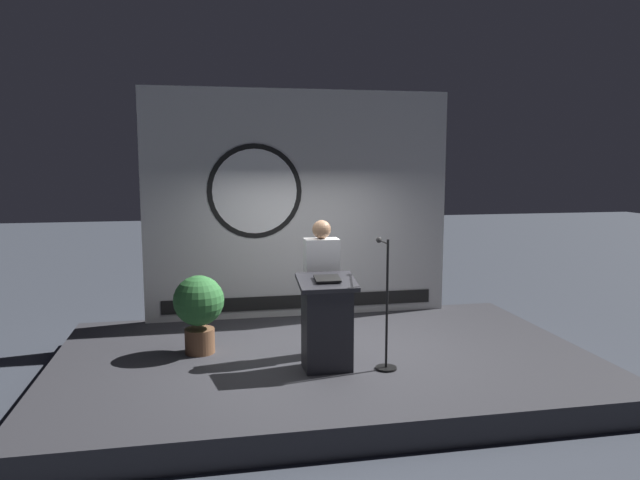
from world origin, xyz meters
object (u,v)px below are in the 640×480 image
(speaker_person, at_px, (322,287))
(potted_plant, at_px, (199,307))
(podium, at_px, (327,323))
(microphone_stand, at_px, (385,324))

(speaker_person, bearing_deg, potted_plant, 166.08)
(podium, xyz_separation_m, microphone_stand, (0.65, -0.10, -0.01))
(microphone_stand, bearing_deg, potted_plant, 155.38)
(speaker_person, relative_size, microphone_stand, 1.11)
(microphone_stand, bearing_deg, speaker_person, 136.42)
(speaker_person, distance_m, potted_plant, 1.50)
(podium, relative_size, potted_plant, 1.12)
(podium, distance_m, microphone_stand, 0.66)
(potted_plant, bearing_deg, speaker_person, -13.92)
(microphone_stand, distance_m, potted_plant, 2.26)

